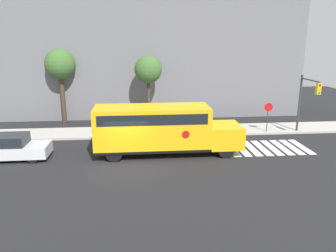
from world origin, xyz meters
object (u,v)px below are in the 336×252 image
at_px(school_bus, 160,127).
at_px(tree_far_sidewalk, 148,70).
at_px(parked_car, 8,147).
at_px(stop_sign, 268,114).
at_px(tree_near_sidewalk, 60,66).
at_px(traffic_light, 306,97).

relative_size(school_bus, tree_far_sidewalk, 1.58).
distance_m(parked_car, stop_sign, 18.24).
height_order(stop_sign, tree_near_sidewalk, tree_near_sidewalk).
relative_size(traffic_light, tree_near_sidewalk, 0.71).
distance_m(school_bus, traffic_light, 11.51).
relative_size(traffic_light, tree_far_sidewalk, 0.78).
height_order(school_bus, parked_car, school_bus).
bearing_deg(traffic_light, school_bus, -164.44).
bearing_deg(tree_near_sidewalk, stop_sign, -17.24).
bearing_deg(tree_near_sidewalk, school_bus, -48.95).
xyz_separation_m(stop_sign, tree_near_sidewalk, (-16.36, 5.08, 3.36)).
xyz_separation_m(traffic_light, tree_far_sidewalk, (-11.46, 4.70, 1.60)).
distance_m(school_bus, tree_near_sidewalk, 12.31).
xyz_separation_m(school_bus, tree_far_sidewalk, (-0.43, 7.77, 2.84)).
bearing_deg(tree_near_sidewalk, traffic_light, -17.39).
relative_size(school_bus, traffic_light, 2.04).
bearing_deg(school_bus, stop_sign, 24.47).
relative_size(parked_car, traffic_light, 1.03).
xyz_separation_m(parked_car, tree_far_sidewalk, (8.79, 7.89, 3.83)).
relative_size(stop_sign, tree_far_sidewalk, 0.42).
relative_size(school_bus, parked_car, 1.99).
bearing_deg(traffic_light, stop_sign, 161.65).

